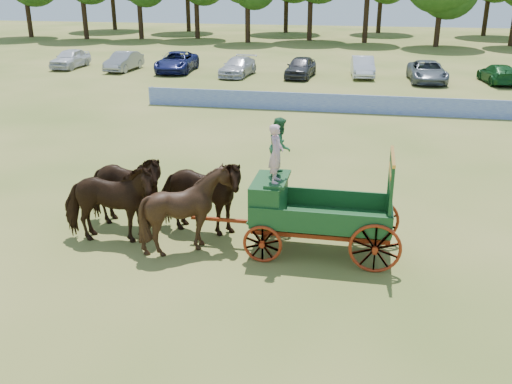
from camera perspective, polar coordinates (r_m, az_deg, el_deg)
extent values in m
plane|color=#A08C48|center=(16.52, 13.12, -6.32)|extent=(160.00, 160.00, 0.00)
imported|color=#321D0E|center=(17.00, -14.52, -1.11)|extent=(3.05, 1.67, 2.46)
imported|color=#321D0E|center=(17.93, -13.06, 0.17)|extent=(3.04, 1.64, 2.46)
imported|color=#321D0E|center=(16.14, -6.79, -1.75)|extent=(2.50, 2.29, 2.46)
imported|color=#321D0E|center=(17.12, -5.68, -0.37)|extent=(3.04, 1.64, 2.46)
cube|color=#9C2A0F|center=(16.39, 1.25, -3.64)|extent=(0.12, 2.00, 0.12)
cube|color=#9C2A0F|center=(16.20, 11.79, -4.41)|extent=(0.12, 2.00, 0.12)
cube|color=#9C2A0F|center=(15.68, 6.33, -4.47)|extent=(3.80, 0.10, 0.12)
cube|color=#9C2A0F|center=(16.68, 6.67, -2.89)|extent=(3.80, 0.10, 0.12)
cube|color=#9C2A0F|center=(16.49, -1.83, -2.92)|extent=(2.80, 0.09, 0.09)
cube|color=#1A4E20|center=(16.07, 6.55, -2.75)|extent=(3.80, 1.80, 0.10)
cube|color=#1A4E20|center=(15.14, 6.30, -3.01)|extent=(3.80, 0.06, 0.55)
cube|color=#1A4E20|center=(16.76, 6.85, -0.62)|extent=(3.80, 0.06, 0.55)
cube|color=#1A4E20|center=(15.94, 13.34, -2.22)|extent=(0.06, 1.80, 0.55)
cube|color=#1A4E20|center=(16.02, 1.28, -0.55)|extent=(0.85, 1.70, 1.05)
cube|color=#1A4E20|center=(15.79, 2.19, 1.32)|extent=(0.55, 1.50, 0.08)
cube|color=#1A4E20|center=(16.16, -0.06, -1.11)|extent=(0.10, 1.60, 0.65)
cube|color=#1A4E20|center=(16.24, 0.57, -2.14)|extent=(0.55, 1.60, 0.06)
cube|color=#1A4E20|center=(14.95, 13.31, -1.08)|extent=(0.08, 0.08, 1.80)
cube|color=#1A4E20|center=(16.45, 13.18, 0.95)|extent=(0.08, 0.08, 1.80)
cube|color=#1A4E20|center=(15.50, 13.42, 2.06)|extent=(0.07, 1.75, 0.75)
cube|color=gold|center=(15.38, 13.54, 3.47)|extent=(0.08, 1.80, 0.09)
cube|color=gold|center=(15.50, 13.27, 2.07)|extent=(0.02, 1.30, 0.12)
torus|color=#9C2A0F|center=(15.57, 0.64, -5.23)|extent=(1.09, 0.09, 1.09)
torus|color=#9C2A0F|center=(17.27, 1.79, -2.51)|extent=(1.09, 0.09, 1.09)
torus|color=#9C2A0F|center=(15.30, 11.81, -5.56)|extent=(1.39, 0.09, 1.39)
torus|color=#9C2A0F|center=(17.03, 11.82, -2.77)|extent=(1.39, 0.09, 1.39)
imported|color=#D9A6B7|center=(15.20, 2.02, 3.86)|extent=(0.38, 0.58, 1.59)
imported|color=#225B32|center=(15.86, 2.43, 4.62)|extent=(0.61, 0.78, 1.61)
cube|color=#213FB5|center=(33.47, 10.83, 8.61)|extent=(26.00, 0.08, 1.05)
imported|color=silver|center=(52.36, -18.09, 12.58)|extent=(1.90, 4.71, 1.60)
imported|color=gray|center=(49.68, -13.08, 12.61)|extent=(1.83, 4.69, 1.52)
imported|color=navy|center=(48.25, -7.93, 12.76)|extent=(3.04, 5.93, 1.60)
imported|color=silver|center=(45.82, -1.82, 12.41)|extent=(2.44, 5.08, 1.43)
imported|color=#333338|center=(45.20, 4.49, 12.35)|extent=(2.26, 4.82, 1.60)
imported|color=silver|center=(46.13, 10.61, 12.21)|extent=(2.05, 4.82, 1.55)
imported|color=slate|center=(44.91, 16.75, 11.46)|extent=(2.81, 5.62, 1.53)
imported|color=#144C1E|center=(46.08, 23.04, 10.83)|extent=(2.51, 4.97, 1.38)
cylinder|color=#382314|center=(81.38, -21.77, 15.92)|extent=(0.60, 0.60, 4.90)
cylinder|color=#382314|center=(76.73, -16.75, 16.29)|extent=(0.60, 0.60, 4.94)
cylinder|color=#382314|center=(75.07, -11.48, 16.45)|extent=(0.60, 0.60, 4.44)
cylinder|color=#382314|center=(74.71, -5.92, 16.87)|extent=(0.60, 0.60, 4.82)
cylinder|color=#382314|center=(69.81, -0.84, 16.51)|extent=(0.60, 0.60, 4.35)
cylinder|color=#382314|center=(72.23, 5.42, 16.93)|extent=(0.60, 0.60, 5.26)
cylinder|color=#382314|center=(70.59, 10.93, 16.55)|extent=(0.60, 0.60, 5.19)
cylinder|color=#382314|center=(68.51, 17.72, 15.44)|extent=(0.60, 0.60, 4.22)
cylinder|color=#382314|center=(89.42, -14.06, 17.27)|extent=(0.60, 0.60, 5.60)
cylinder|color=#382314|center=(84.82, -6.81, 17.63)|extent=(0.60, 0.60, 5.81)
cylinder|color=#382314|center=(82.44, 3.02, 17.42)|extent=(0.60, 0.60, 5.15)
cylinder|color=#382314|center=(83.55, 12.23, 16.92)|extent=(0.60, 0.60, 4.78)
cylinder|color=#382314|center=(83.39, 22.01, 16.07)|extent=(0.60, 0.60, 5.20)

